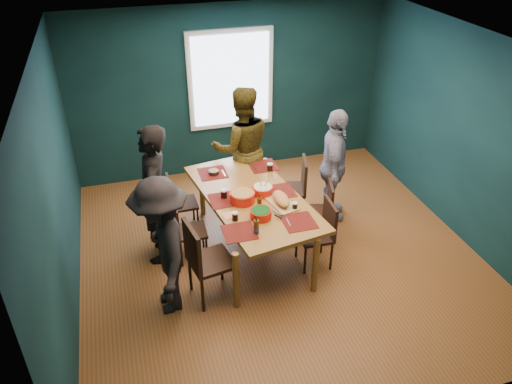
# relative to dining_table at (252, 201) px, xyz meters

# --- Properties ---
(room) EXTENTS (5.01, 5.01, 2.71)m
(room) POSITION_rel_dining_table_xyz_m (0.29, 0.03, 0.63)
(room) COLOR #9B522D
(room) RESTS_ON ground
(dining_table) EXTENTS (1.40, 2.29, 0.82)m
(dining_table) POSITION_rel_dining_table_xyz_m (0.00, 0.00, 0.00)
(dining_table) COLOR olive
(dining_table) RESTS_ON floor
(chair_left_far) EXTENTS (0.38, 0.38, 0.82)m
(chair_left_far) POSITION_rel_dining_table_xyz_m (-0.86, 0.71, -0.26)
(chair_left_far) COLOR black
(chair_left_far) RESTS_ON floor
(chair_left_mid) EXTENTS (0.39, 0.39, 0.83)m
(chair_left_mid) POSITION_rel_dining_table_xyz_m (-0.87, 0.05, -0.26)
(chair_left_mid) COLOR black
(chair_left_mid) RESTS_ON floor
(chair_left_near) EXTENTS (0.54, 0.54, 1.03)m
(chair_left_near) POSITION_rel_dining_table_xyz_m (-0.79, -0.74, -0.14)
(chair_left_near) COLOR black
(chair_left_near) RESTS_ON floor
(chair_right_far) EXTENTS (0.51, 0.51, 0.91)m
(chair_right_far) POSITION_rel_dining_table_xyz_m (0.81, 0.56, -0.21)
(chair_right_far) COLOR black
(chair_right_far) RESTS_ON floor
(chair_right_mid) EXTENTS (0.48, 0.48, 0.84)m
(chair_right_mid) POSITION_rel_dining_table_xyz_m (0.95, -0.04, -0.25)
(chair_right_mid) COLOR black
(chair_right_mid) RESTS_ON floor
(chair_right_near) EXTENTS (0.42, 0.42, 0.88)m
(chair_right_near) POSITION_rel_dining_table_xyz_m (0.74, -0.52, -0.23)
(chair_right_near) COLOR black
(chair_right_near) RESTS_ON floor
(person_far_left) EXTENTS (0.58, 0.75, 1.82)m
(person_far_left) POSITION_rel_dining_table_xyz_m (-1.18, 0.20, 0.17)
(person_far_left) COLOR black
(person_far_left) RESTS_ON floor
(person_back) EXTENTS (0.92, 0.74, 1.82)m
(person_back) POSITION_rel_dining_table_xyz_m (0.17, 1.14, 0.17)
(person_back) COLOR black
(person_back) RESTS_ON floor
(person_right) EXTENTS (0.72, 1.04, 1.65)m
(person_right) POSITION_rel_dining_table_xyz_m (1.28, 0.41, 0.08)
(person_right) COLOR silver
(person_right) RESTS_ON floor
(person_near_left) EXTENTS (0.64, 1.08, 1.65)m
(person_near_left) POSITION_rel_dining_table_xyz_m (-1.21, -0.74, 0.09)
(person_near_left) COLOR black
(person_near_left) RESTS_ON floor
(bowl_salad) EXTENTS (0.31, 0.31, 0.13)m
(bowl_salad) POSITION_rel_dining_table_xyz_m (-0.15, -0.09, 0.15)
(bowl_salad) COLOR red
(bowl_salad) RESTS_ON dining_table
(bowl_dumpling) EXTENTS (0.26, 0.26, 0.24)m
(bowl_dumpling) POSITION_rel_dining_table_xyz_m (0.14, 0.01, 0.14)
(bowl_dumpling) COLOR red
(bowl_dumpling) RESTS_ON dining_table
(bowl_herbs) EXTENTS (0.25, 0.25, 0.11)m
(bowl_herbs) POSITION_rel_dining_table_xyz_m (-0.04, -0.49, 0.14)
(bowl_herbs) COLOR red
(bowl_herbs) RESTS_ON dining_table
(cutting_board) EXTENTS (0.34, 0.60, 0.13)m
(cutting_board) POSITION_rel_dining_table_xyz_m (0.28, -0.28, 0.14)
(cutting_board) COLOR tan
(cutting_board) RESTS_ON dining_table
(small_bowl) EXTENTS (0.14, 0.14, 0.06)m
(small_bowl) POSITION_rel_dining_table_xyz_m (-0.35, 0.67, 0.11)
(small_bowl) COLOR black
(small_bowl) RESTS_ON dining_table
(beer_bottle_a) EXTENTS (0.07, 0.07, 0.24)m
(beer_bottle_a) POSITION_rel_dining_table_xyz_m (-0.17, -0.77, 0.16)
(beer_bottle_a) COLOR #4C290D
(beer_bottle_a) RESTS_ON dining_table
(beer_bottle_b) EXTENTS (0.06, 0.06, 0.22)m
(beer_bottle_b) POSITION_rel_dining_table_xyz_m (-0.00, -0.31, 0.16)
(beer_bottle_b) COLOR #4C290D
(beer_bottle_b) RESTS_ON dining_table
(cola_glass_a) EXTENTS (0.07, 0.07, 0.10)m
(cola_glass_a) POSITION_rel_dining_table_xyz_m (-0.34, -0.45, 0.13)
(cola_glass_a) COLOR black
(cola_glass_a) RESTS_ON dining_table
(cola_glass_b) EXTENTS (0.07, 0.07, 0.09)m
(cola_glass_b) POSITION_rel_dining_table_xyz_m (0.40, -0.43, 0.13)
(cola_glass_b) COLOR black
(cola_glass_b) RESTS_ON dining_table
(cola_glass_c) EXTENTS (0.08, 0.08, 0.11)m
(cola_glass_c) POSITION_rel_dining_table_xyz_m (0.41, 0.55, 0.14)
(cola_glass_c) COLOR black
(cola_glass_c) RESTS_ON dining_table
(cola_glass_d) EXTENTS (0.08, 0.08, 0.11)m
(cola_glass_d) POSITION_rel_dining_table_xyz_m (-0.35, 0.06, 0.14)
(cola_glass_d) COLOR black
(cola_glass_d) RESTS_ON dining_table
(napkin_a) EXTENTS (0.19, 0.19, 0.00)m
(napkin_a) POSITION_rel_dining_table_xyz_m (0.36, 0.04, 0.08)
(napkin_a) COLOR #F78668
(napkin_a) RESTS_ON dining_table
(napkin_b) EXTENTS (0.16, 0.16, 0.00)m
(napkin_b) POSITION_rel_dining_table_xyz_m (-0.38, -0.34, 0.08)
(napkin_b) COLOR #F78668
(napkin_b) RESTS_ON dining_table
(napkin_c) EXTENTS (0.18, 0.18, 0.00)m
(napkin_c) POSITION_rel_dining_table_xyz_m (0.30, -0.68, 0.08)
(napkin_c) COLOR #F78668
(napkin_c) RESTS_ON dining_table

